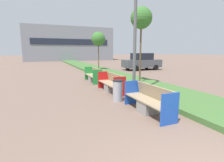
% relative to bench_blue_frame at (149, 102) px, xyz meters
% --- Properties ---
extents(planter_grass_strip, '(2.80, 120.00, 0.18)m').
position_rel_bench_blue_frame_xyz_m(planter_grass_strip, '(2.26, 8.51, -0.28)').
color(planter_grass_strip, '#426B33').
rests_on(planter_grass_strip, ground).
extents(building_backdrop, '(18.67, 8.68, 7.16)m').
position_rel_bench_blue_frame_xyz_m(building_backdrop, '(3.06, 36.74, 3.21)').
color(building_backdrop, gray).
rests_on(building_backdrop, ground).
extents(bench_blue_frame, '(0.65, 2.24, 0.94)m').
position_rel_bench_blue_frame_xyz_m(bench_blue_frame, '(0.00, 0.00, 0.00)').
color(bench_blue_frame, gray).
rests_on(bench_blue_frame, ground).
extents(bench_red_frame, '(0.65, 2.27, 0.94)m').
position_rel_bench_blue_frame_xyz_m(bench_red_frame, '(0.00, 3.36, 0.00)').
color(bench_red_frame, gray).
rests_on(bench_red_frame, ground).
extents(bench_green_frame, '(0.65, 2.14, 0.94)m').
position_rel_bench_blue_frame_xyz_m(bench_green_frame, '(-0.00, 6.58, -0.00)').
color(bench_green_frame, gray).
rests_on(bench_green_frame, ground).
extents(litter_bin, '(0.42, 0.42, 0.90)m').
position_rel_bench_blue_frame_xyz_m(litter_bin, '(-0.40, 1.67, 0.08)').
color(litter_bin, '#9EA0A5').
rests_on(litter_bin, ground).
extents(sapling_tree_near, '(1.28, 1.28, 4.65)m').
position_rel_bench_blue_frame_xyz_m(sapling_tree_near, '(2.35, 4.42, 3.60)').
color(sapling_tree_near, brown).
rests_on(sapling_tree_near, ground).
extents(sapling_tree_far, '(1.42, 1.42, 4.02)m').
position_rel_bench_blue_frame_xyz_m(sapling_tree_far, '(2.35, 12.56, 2.91)').
color(sapling_tree_far, brown).
rests_on(sapling_tree_far, ground).
extents(parked_car_distant, '(4.28, 2.00, 1.86)m').
position_rel_bench_blue_frame_xyz_m(parked_car_distant, '(7.17, 11.91, 0.54)').
color(parked_car_distant, '#474C51').
rests_on(parked_car_distant, ground).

